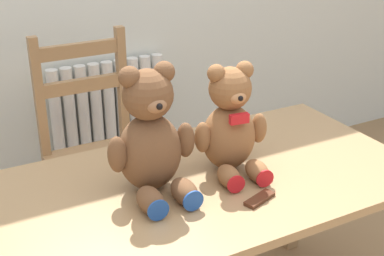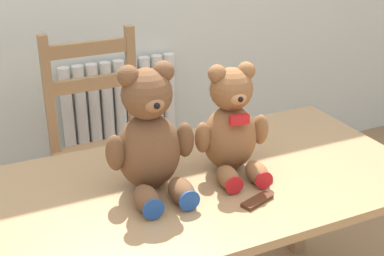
{
  "view_description": "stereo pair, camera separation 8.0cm",
  "coord_description": "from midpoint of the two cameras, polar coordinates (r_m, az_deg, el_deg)",
  "views": [
    {
      "loc": [
        -0.67,
        -0.94,
        1.57
      ],
      "look_at": [
        0.06,
        0.41,
        0.88
      ],
      "focal_mm": 50.0,
      "sensor_mm": 36.0,
      "label": 1
    },
    {
      "loc": [
        -0.6,
        -0.98,
        1.57
      ],
      "look_at": [
        0.06,
        0.41,
        0.88
      ],
      "focal_mm": 50.0,
      "sensor_mm": 36.0,
      "label": 2
    }
  ],
  "objects": [
    {
      "name": "radiator",
      "position": [
        2.95,
        -6.67,
        -0.62
      ],
      "size": [
        0.64,
        0.1,
        0.76
      ],
      "color": "silver",
      "rests_on": "ground_plane"
    },
    {
      "name": "teddy_bear_left",
      "position": [
        1.62,
        -3.11,
        -1.08
      ],
      "size": [
        0.28,
        0.28,
        0.41
      ],
      "rotation": [
        0.0,
        0.0,
        3.11
      ],
      "color": "brown",
      "rests_on": "dining_table"
    },
    {
      "name": "teddy_bear_right",
      "position": [
        1.75,
        5.55,
        0.15
      ],
      "size": [
        0.26,
        0.27,
        0.37
      ],
      "rotation": [
        0.0,
        0.0,
        3.02
      ],
      "color": "brown",
      "rests_on": "dining_table"
    },
    {
      "name": "dining_table",
      "position": [
        1.77,
        0.13,
        -8.61
      ],
      "size": [
        1.6,
        0.76,
        0.71
      ],
      "color": "#9E7A51",
      "rests_on": "ground_plane"
    },
    {
      "name": "chocolate_bar",
      "position": [
        1.64,
        8.38,
        -7.7
      ],
      "size": [
        0.12,
        0.07,
        0.01
      ],
      "primitive_type": "cube",
      "rotation": [
        0.0,
        0.0,
        0.33
      ],
      "color": "#472314",
      "rests_on": "dining_table"
    },
    {
      "name": "wooden_chair_behind",
      "position": [
        2.43,
        -8.39,
        -2.61
      ],
      "size": [
        0.42,
        0.43,
        1.02
      ],
      "rotation": [
        0.0,
        0.0,
        3.14
      ],
      "color": "#997047",
      "rests_on": "ground_plane"
    }
  ]
}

